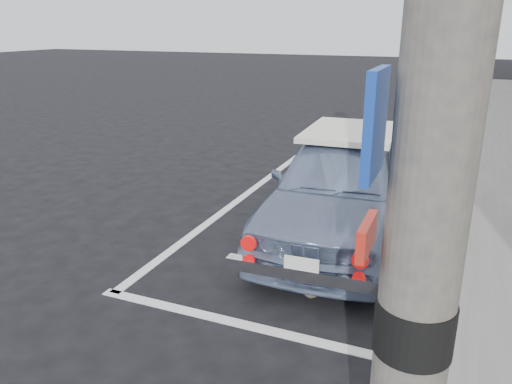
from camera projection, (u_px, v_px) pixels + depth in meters
ground at (216, 288)px, 5.15m from camera, size 80.00×80.00×0.00m
pline_rear at (240, 324)px, 4.53m from camera, size 3.00×0.12×0.01m
pline_front at (374, 151)px, 10.66m from camera, size 3.00×0.12×0.01m
pline_side at (250, 192)px, 8.10m from camera, size 0.12×7.00×0.01m
retro_coupe at (343, 184)px, 6.26m from camera, size 1.75×4.02×1.34m
cat at (312, 287)px, 4.96m from camera, size 0.25×0.42×0.22m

